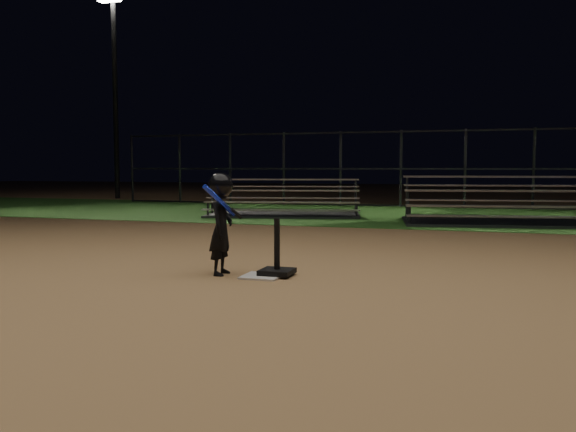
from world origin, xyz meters
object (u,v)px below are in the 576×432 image
(home_plate, at_px, (262,276))
(batting_tee, at_px, (277,265))
(light_pole_left, at_px, (114,79))
(child_batter, at_px, (221,221))
(bleacher_left, at_px, (283,208))
(bleacher_right, at_px, (504,214))

(home_plate, distance_m, batting_tee, 0.23)
(home_plate, xyz_separation_m, batting_tee, (0.14, 0.12, 0.13))
(batting_tee, bearing_deg, light_pole_left, 129.33)
(child_batter, xyz_separation_m, light_pole_left, (-11.47, 14.93, 4.29))
(child_batter, bearing_deg, home_plate, -95.22)
(home_plate, relative_size, light_pole_left, 0.05)
(home_plate, height_order, bleacher_left, bleacher_left)
(home_plate, bearing_deg, bleacher_right, 69.28)
(bleacher_left, xyz_separation_m, bleacher_right, (5.52, -0.60, 0.02))
(home_plate, xyz_separation_m, bleacher_left, (-2.53, 8.49, 0.19))
(bleacher_right, xyz_separation_m, light_pole_left, (-14.98, 7.06, 4.72))
(child_batter, height_order, bleacher_right, child_batter)
(bleacher_left, height_order, bleacher_right, bleacher_right)
(bleacher_left, xyz_separation_m, light_pole_left, (-9.47, 6.46, 4.74))
(bleacher_right, bearing_deg, batting_tee, -119.60)
(batting_tee, bearing_deg, home_plate, -138.72)
(batting_tee, height_order, light_pole_left, light_pole_left)
(home_plate, height_order, child_batter, child_batter)
(bleacher_right, bearing_deg, bleacher_left, 164.29)
(child_batter, bearing_deg, bleacher_right, -28.03)
(bleacher_right, relative_size, light_pole_left, 0.58)
(home_plate, bearing_deg, light_pole_left, 128.77)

